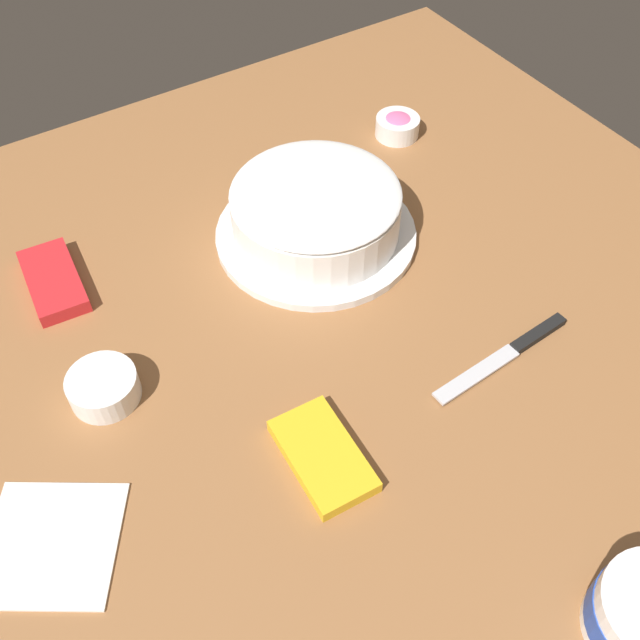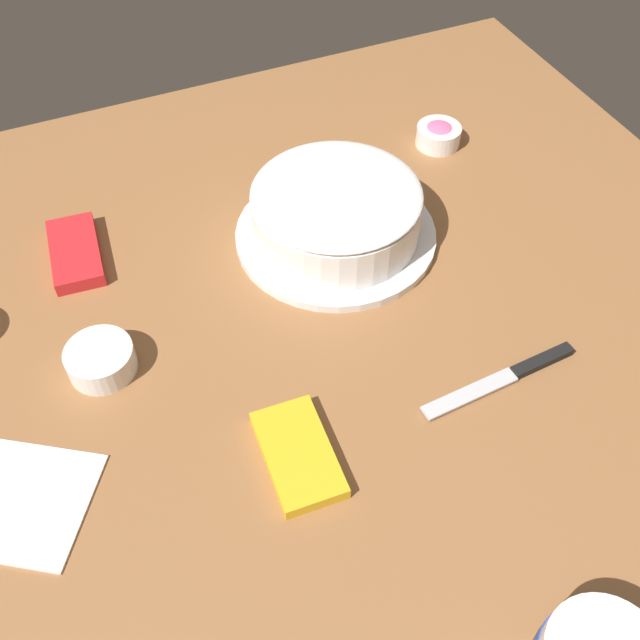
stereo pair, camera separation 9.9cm
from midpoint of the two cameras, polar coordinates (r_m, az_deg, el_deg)
name	(u,v)px [view 1 (the left image)]	position (r m, az deg, el deg)	size (l,w,h in m)	color
ground_plane	(323,400)	(0.95, -2.78, -6.53)	(1.54, 1.54, 0.00)	#936038
frosted_cake	(316,214)	(1.12, -2.88, 8.20)	(0.32, 0.32, 0.10)	white
spreading_knife	(513,350)	(1.02, 12.34, -2.48)	(0.03, 0.24, 0.01)	silver
sprinkle_bowl_green	(103,387)	(0.99, -19.48, -5.15)	(0.09, 0.09, 0.04)	white
sprinkle_bowl_pink	(397,125)	(1.35, 3.98, 14.96)	(0.08, 0.08, 0.04)	white
candy_box_lower	(323,456)	(0.90, -2.98, -10.84)	(0.14, 0.08, 0.02)	yellow
candy_box_upper	(53,281)	(1.16, -22.59, 2.71)	(0.15, 0.07, 0.02)	red
paper_napkin	(50,540)	(0.93, -23.50, -15.83)	(0.15, 0.15, 0.01)	white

